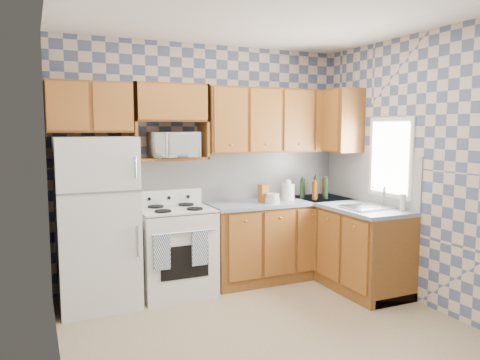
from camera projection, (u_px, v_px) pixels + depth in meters
name	position (u px, v px, depth m)	size (l,w,h in m)	color
floor	(270.00, 331.00, 4.08)	(3.40, 3.40, 0.00)	#907C5A
back_wall	(206.00, 164.00, 5.38)	(3.40, 0.02, 2.70)	slate
right_wall	(423.00, 170.00, 4.62)	(0.02, 3.20, 2.70)	slate
backsplash_back	(238.00, 176.00, 5.55)	(2.60, 0.01, 0.56)	silver
backsplash_right	(369.00, 177.00, 5.36)	(0.01, 1.60, 0.56)	silver
refrigerator	(97.00, 222.00, 4.60)	(0.75, 0.70, 1.68)	white
stove_body	(176.00, 252.00, 5.00)	(0.76, 0.65, 0.90)	white
cooktop	(175.00, 210.00, 4.95)	(0.76, 0.65, 0.03)	silver
backguard	(168.00, 197.00, 5.19)	(0.76, 0.08, 0.17)	white
dish_towel_left	(162.00, 252.00, 4.58)	(0.17, 0.03, 0.35)	navy
dish_towel_right	(200.00, 248.00, 4.73)	(0.17, 0.03, 0.35)	navy
base_cabinets_back	(281.00, 240.00, 5.55)	(1.75, 0.60, 0.88)	brown
base_cabinets_right	(346.00, 245.00, 5.33)	(0.60, 1.60, 0.88)	brown
countertop_back	(281.00, 202.00, 5.49)	(1.77, 0.63, 0.04)	slate
countertop_right	(347.00, 205.00, 5.27)	(0.63, 1.60, 0.04)	slate
upper_cabinets_back	(276.00, 121.00, 5.51)	(1.75, 0.33, 0.74)	brown
upper_cabinets_fridge	(89.00, 107.00, 4.64)	(0.82, 0.33, 0.50)	brown
upper_cabinets_right	(335.00, 121.00, 5.63)	(0.33, 0.70, 0.74)	brown
microwave_shelf	(170.00, 159.00, 5.03)	(0.80, 0.33, 0.03)	brown
microwave	(174.00, 145.00, 4.98)	(0.49, 0.33, 0.27)	white
sink	(368.00, 208.00, 4.95)	(0.48, 0.40, 0.03)	#B7B7BC
window	(390.00, 157.00, 5.01)	(0.02, 0.66, 0.86)	silver
bottle_0	(316.00, 188.00, 5.61)	(0.06, 0.06, 0.27)	black
bottle_1	(326.00, 188.00, 5.60)	(0.06, 0.06, 0.25)	black
bottle_2	(324.00, 188.00, 5.71)	(0.06, 0.06, 0.23)	#632C0B
bottle_3	(314.00, 191.00, 5.51)	(0.06, 0.06, 0.21)	#632C0B
bottle_4	(302.00, 189.00, 5.60)	(0.06, 0.06, 0.24)	black
knife_block	(263.00, 193.00, 5.32)	(0.09, 0.09, 0.21)	brown
electric_kettle	(288.00, 192.00, 5.51)	(0.15, 0.15, 0.19)	white
food_containers	(272.00, 198.00, 5.26)	(0.17, 0.17, 0.11)	beige
soap_bottle	(403.00, 203.00, 4.78)	(0.06, 0.06, 0.17)	beige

